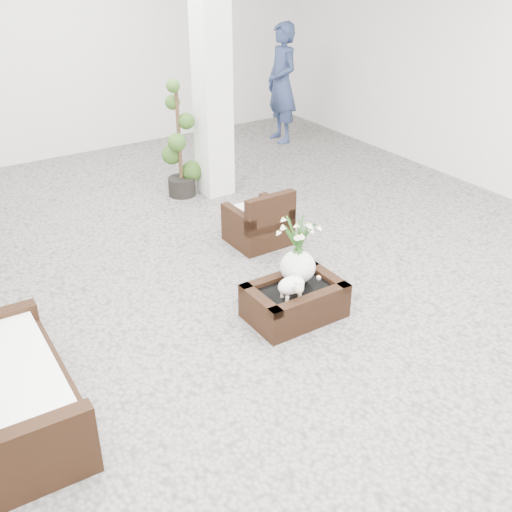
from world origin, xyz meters
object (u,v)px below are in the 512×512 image
armchair (258,216)px  topiary (179,140)px  loveseat (11,379)px  coffee_table (294,302)px

armchair → topiary: (-0.09, 1.80, 0.45)m
armchair → topiary: 1.86m
armchair → loveseat: size_ratio=0.43×
coffee_table → armchair: (0.57, 1.52, 0.19)m
loveseat → topiary: (3.08, 3.36, 0.37)m
loveseat → armchair: bearing=-62.5°
coffee_table → topiary: topiary is taller
armchair → loveseat: bearing=25.7°
coffee_table → armchair: armchair is taller
topiary → coffee_table: bearing=-98.3°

